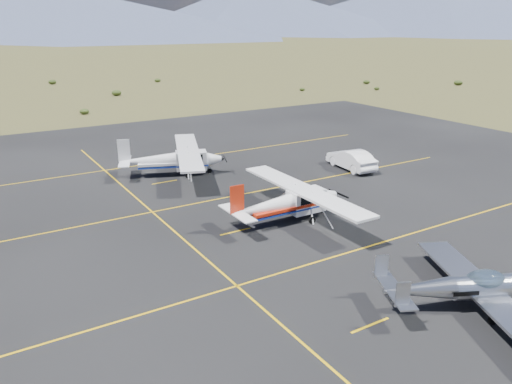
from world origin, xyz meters
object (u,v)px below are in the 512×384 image
object	(u,v)px
aircraft_low_wing	(468,287)
aircraft_plain	(173,159)
aircraft_cessna	(288,202)
sedan	(351,159)

from	to	relation	value
aircraft_low_wing	aircraft_plain	world-z (taller)	aircraft_plain
aircraft_low_wing	aircraft_cessna	size ratio (longest dim) A/B	0.82
aircraft_low_wing	aircraft_plain	size ratio (longest dim) A/B	0.79
aircraft_low_wing	aircraft_cessna	bearing A→B (deg)	118.79
aircraft_low_wing	sedan	size ratio (longest dim) A/B	1.88
aircraft_low_wing	aircraft_plain	distance (m)	24.68
sedan	aircraft_plain	bearing A→B (deg)	-18.78
aircraft_plain	aircraft_cessna	bearing A→B (deg)	-59.42
aircraft_cessna	sedan	bearing A→B (deg)	31.70
aircraft_plain	aircraft_low_wing	bearing A→B (deg)	-62.16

